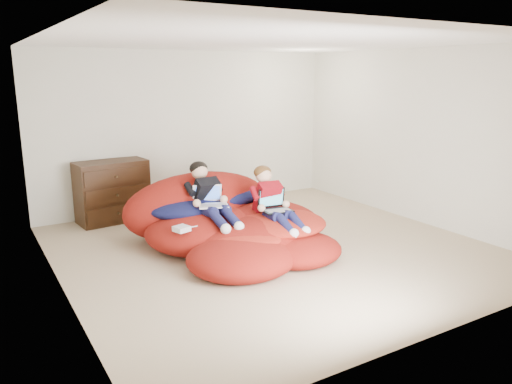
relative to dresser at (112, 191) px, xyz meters
name	(u,v)px	position (x,y,z in m)	size (l,w,h in m)	color
room_shell	(273,232)	(1.38, -2.23, -0.23)	(5.10, 5.10, 2.77)	tan
dresser	(112,191)	(0.00, 0.00, 0.00)	(1.05, 0.61, 0.90)	#311D0D
beanbag_pile	(232,224)	(1.01, -1.84, -0.18)	(2.49, 2.41, 0.94)	maroon
cream_pillow	(163,192)	(0.37, -1.12, 0.17)	(0.40, 0.26, 0.26)	white
older_boy	(208,195)	(0.72, -1.77, 0.23)	(0.34, 1.07, 0.70)	black
younger_boy	(273,199)	(1.39, -2.20, 0.18)	(0.33, 0.99, 0.71)	maroon
laptop_white	(211,200)	(0.72, -1.83, 0.18)	(0.42, 0.46, 0.25)	white
laptop_black	(275,205)	(1.39, -2.25, 0.12)	(0.38, 0.33, 0.26)	black
power_adapter	(182,229)	(0.21, -2.12, -0.03)	(0.16, 0.16, 0.06)	white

